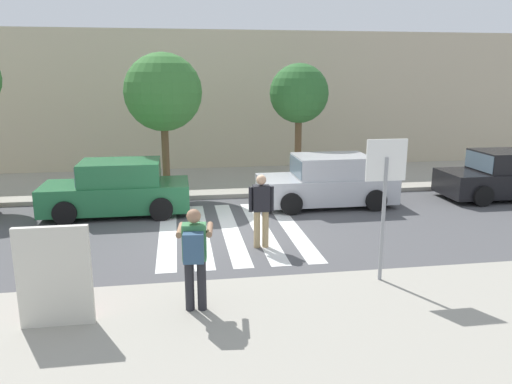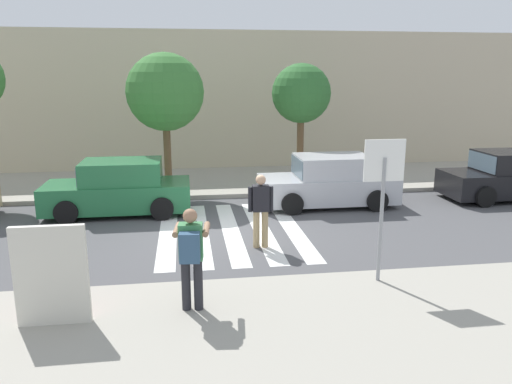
{
  "view_description": "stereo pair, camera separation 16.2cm",
  "coord_description": "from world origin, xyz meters",
  "px_view_note": "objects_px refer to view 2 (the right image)",
  "views": [
    {
      "loc": [
        -1.27,
        -12.03,
        3.95
      ],
      "look_at": [
        0.6,
        -0.2,
        1.1
      ],
      "focal_mm": 35.0,
      "sensor_mm": 36.0,
      "label": 1
    },
    {
      "loc": [
        -1.11,
        -12.06,
        3.95
      ],
      "look_at": [
        0.6,
        -0.2,
        1.1
      ],
      "focal_mm": 35.0,
      "sensor_mm": 36.0,
      "label": 2
    }
  ],
  "objects_px": {
    "stop_sign": "(383,179)",
    "photographer_with_backpack": "(191,251)",
    "advertising_board": "(51,276)",
    "parked_car_green": "(119,189)",
    "street_tree_east": "(301,94)",
    "street_tree_center": "(165,93)",
    "parked_car_silver": "(329,182)",
    "pedestrian_crossing": "(261,207)",
    "parked_car_black": "(509,177)"
  },
  "relations": [
    {
      "from": "stop_sign",
      "to": "street_tree_center",
      "type": "height_order",
      "value": "street_tree_center"
    },
    {
      "from": "parked_car_silver",
      "to": "parked_car_black",
      "type": "relative_size",
      "value": 1.0
    },
    {
      "from": "pedestrian_crossing",
      "to": "parked_car_silver",
      "type": "height_order",
      "value": "pedestrian_crossing"
    },
    {
      "from": "parked_car_silver",
      "to": "street_tree_center",
      "type": "height_order",
      "value": "street_tree_center"
    },
    {
      "from": "parked_car_silver",
      "to": "street_tree_east",
      "type": "distance_m",
      "value": 3.72
    },
    {
      "from": "stop_sign",
      "to": "street_tree_east",
      "type": "bearing_deg",
      "value": 86.72
    },
    {
      "from": "pedestrian_crossing",
      "to": "street_tree_center",
      "type": "xyz_separation_m",
      "value": [
        -2.24,
        5.51,
        2.39
      ]
    },
    {
      "from": "parked_car_black",
      "to": "street_tree_center",
      "type": "relative_size",
      "value": 0.92
    },
    {
      "from": "pedestrian_crossing",
      "to": "parked_car_green",
      "type": "xyz_separation_m",
      "value": [
        -3.58,
        3.45,
        -0.25
      ]
    },
    {
      "from": "parked_car_green",
      "to": "parked_car_silver",
      "type": "relative_size",
      "value": 1.0
    },
    {
      "from": "parked_car_black",
      "to": "stop_sign",
      "type": "bearing_deg",
      "value": -138.54
    },
    {
      "from": "street_tree_center",
      "to": "photographer_with_backpack",
      "type": "bearing_deg",
      "value": -86.04
    },
    {
      "from": "parked_car_silver",
      "to": "street_tree_center",
      "type": "relative_size",
      "value": 0.92
    },
    {
      "from": "photographer_with_backpack",
      "to": "street_tree_east",
      "type": "relative_size",
      "value": 0.41
    },
    {
      "from": "street_tree_east",
      "to": "advertising_board",
      "type": "relative_size",
      "value": 2.61
    },
    {
      "from": "stop_sign",
      "to": "parked_car_green",
      "type": "height_order",
      "value": "stop_sign"
    },
    {
      "from": "pedestrian_crossing",
      "to": "parked_car_black",
      "type": "xyz_separation_m",
      "value": [
        8.6,
        3.45,
        -0.25
      ]
    },
    {
      "from": "parked_car_green",
      "to": "photographer_with_backpack",
      "type": "bearing_deg",
      "value": -73.81
    },
    {
      "from": "photographer_with_backpack",
      "to": "advertising_board",
      "type": "xyz_separation_m",
      "value": [
        -2.13,
        -0.16,
        -0.23
      ]
    },
    {
      "from": "parked_car_black",
      "to": "street_tree_east",
      "type": "xyz_separation_m",
      "value": [
        -6.25,
        2.71,
        2.53
      ]
    },
    {
      "from": "pedestrian_crossing",
      "to": "advertising_board",
      "type": "height_order",
      "value": "advertising_board"
    },
    {
      "from": "stop_sign",
      "to": "photographer_with_backpack",
      "type": "distance_m",
      "value": 3.69
    },
    {
      "from": "photographer_with_backpack",
      "to": "street_tree_center",
      "type": "bearing_deg",
      "value": 93.96
    },
    {
      "from": "photographer_with_backpack",
      "to": "parked_car_green",
      "type": "distance_m",
      "value": 6.99
    },
    {
      "from": "stop_sign",
      "to": "advertising_board",
      "type": "relative_size",
      "value": 1.67
    },
    {
      "from": "parked_car_green",
      "to": "street_tree_east",
      "type": "height_order",
      "value": "street_tree_east"
    },
    {
      "from": "street_tree_east",
      "to": "advertising_board",
      "type": "bearing_deg",
      "value": -122.59
    },
    {
      "from": "street_tree_center",
      "to": "street_tree_east",
      "type": "height_order",
      "value": "street_tree_center"
    },
    {
      "from": "street_tree_center",
      "to": "advertising_board",
      "type": "bearing_deg",
      "value": -99.7
    },
    {
      "from": "pedestrian_crossing",
      "to": "parked_car_green",
      "type": "relative_size",
      "value": 0.42
    },
    {
      "from": "parked_car_green",
      "to": "parked_car_silver",
      "type": "distance_m",
      "value": 6.21
    },
    {
      "from": "parked_car_black",
      "to": "street_tree_center",
      "type": "height_order",
      "value": "street_tree_center"
    },
    {
      "from": "street_tree_east",
      "to": "advertising_board",
      "type": "xyz_separation_m",
      "value": [
        -6.12,
        -9.57,
        -2.32
      ]
    },
    {
      "from": "stop_sign",
      "to": "parked_car_green",
      "type": "distance_m",
      "value": 8.18
    },
    {
      "from": "street_tree_center",
      "to": "street_tree_east",
      "type": "xyz_separation_m",
      "value": [
        4.6,
        0.66,
        -0.1
      ]
    },
    {
      "from": "street_tree_east",
      "to": "advertising_board",
      "type": "distance_m",
      "value": 11.6
    },
    {
      "from": "parked_car_green",
      "to": "street_tree_center",
      "type": "height_order",
      "value": "street_tree_center"
    },
    {
      "from": "stop_sign",
      "to": "photographer_with_backpack",
      "type": "bearing_deg",
      "value": -168.0
    },
    {
      "from": "parked_car_silver",
      "to": "street_tree_east",
      "type": "bearing_deg",
      "value": 95.73
    },
    {
      "from": "stop_sign",
      "to": "street_tree_east",
      "type": "relative_size",
      "value": 0.64
    },
    {
      "from": "street_tree_center",
      "to": "advertising_board",
      "type": "distance_m",
      "value": 9.36
    },
    {
      "from": "parked_car_silver",
      "to": "parked_car_green",
      "type": "bearing_deg",
      "value": 180.0
    },
    {
      "from": "photographer_with_backpack",
      "to": "pedestrian_crossing",
      "type": "xyz_separation_m",
      "value": [
        1.64,
        3.25,
        -0.19
      ]
    },
    {
      "from": "photographer_with_backpack",
      "to": "parked_car_silver",
      "type": "height_order",
      "value": "photographer_with_backpack"
    },
    {
      "from": "street_tree_center",
      "to": "street_tree_east",
      "type": "distance_m",
      "value": 4.65
    },
    {
      "from": "parked_car_silver",
      "to": "street_tree_center",
      "type": "xyz_separation_m",
      "value": [
        -4.87,
        2.05,
        2.64
      ]
    },
    {
      "from": "parked_car_green",
      "to": "parked_car_silver",
      "type": "height_order",
      "value": "same"
    },
    {
      "from": "parked_car_green",
      "to": "street_tree_center",
      "type": "relative_size",
      "value": 0.92
    },
    {
      "from": "photographer_with_backpack",
      "to": "parked_car_green",
      "type": "bearing_deg",
      "value": 106.19
    },
    {
      "from": "advertising_board",
      "to": "parked_car_green",
      "type": "bearing_deg",
      "value": 88.46
    }
  ]
}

